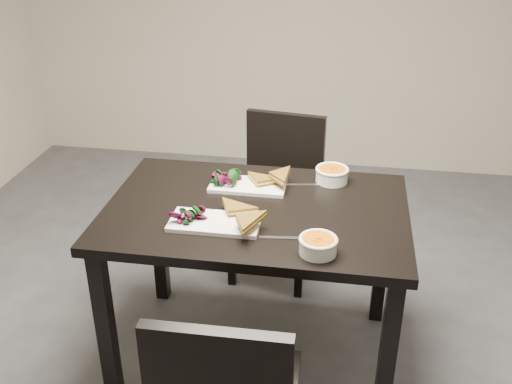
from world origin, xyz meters
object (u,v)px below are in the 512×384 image
table (256,229)px  plate_far (248,186)px  chair_far (279,186)px  soup_bowl_near (318,244)px  soup_bowl_far (332,174)px  plate_near (215,223)px

table → plate_far: size_ratio=3.76×
chair_far → plate_far: chair_far is taller
soup_bowl_near → soup_bowl_far: (0.02, 0.58, 0.00)m
chair_far → plate_far: (-0.07, -0.56, 0.27)m
table → soup_bowl_far: (0.29, 0.29, 0.14)m
chair_far → soup_bowl_near: bearing=-67.7°
plate_far → soup_bowl_far: size_ratio=2.22×
plate_near → soup_bowl_near: bearing=-18.5°
soup_bowl_near → soup_bowl_far: soup_bowl_far is taller
chair_far → table: bearing=-82.3°
table → soup_bowl_near: (0.26, -0.29, 0.13)m
soup_bowl_near → soup_bowl_far: size_ratio=0.95×
soup_bowl_near → chair_far: bearing=104.3°
table → plate_near: (-0.13, -0.16, 0.11)m
soup_bowl_far → plate_near: bearing=-133.2°
chair_far → plate_near: (-0.14, -0.89, 0.27)m
soup_bowl_far → table: bearing=-134.8°
plate_near → soup_bowl_near: soup_bowl_near is taller
plate_near → soup_bowl_far: size_ratio=2.37×
plate_near → plate_far: bearing=78.2°
soup_bowl_near → plate_far: (-0.33, 0.46, -0.03)m
plate_near → soup_bowl_far: bearing=46.8°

